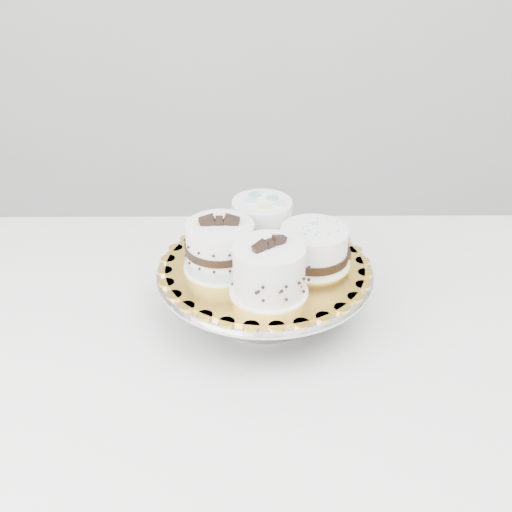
{
  "coord_description": "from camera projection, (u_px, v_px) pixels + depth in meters",
  "views": [
    {
      "loc": [
        -0.18,
        -0.61,
        1.39
      ],
      "look_at": [
        -0.1,
        0.23,
        0.87
      ],
      "focal_mm": 45.0,
      "sensor_mm": 36.0,
      "label": 1
    }
  ],
  "objects": [
    {
      "name": "table",
      "position": [
        251.0,
        364.0,
        1.1
      ],
      "size": [
        1.18,
        0.84,
        0.75
      ],
      "rotation": [
        0.0,
        0.0,
        -0.08
      ],
      "color": "white",
      "rests_on": "floor"
    },
    {
      "name": "cake_board",
      "position": [
        265.0,
        266.0,
        1.02
      ],
      "size": [
        0.36,
        0.36,
        0.0
      ],
      "primitive_type": "cylinder",
      "rotation": [
        0.0,
        0.0,
        -0.16
      ],
      "color": "gold",
      "rests_on": "cake_stand"
    },
    {
      "name": "cake_swirl",
      "position": [
        269.0,
        271.0,
        0.94
      ],
      "size": [
        0.14,
        0.14,
        0.09
      ],
      "rotation": [
        0.0,
        0.0,
        0.54
      ],
      "color": "white",
      "rests_on": "cake_board"
    },
    {
      "name": "cake_ribbon",
      "position": [
        314.0,
        247.0,
        1.01
      ],
      "size": [
        0.12,
        0.12,
        0.06
      ],
      "rotation": [
        0.0,
        0.0,
        -0.05
      ],
      "color": "white",
      "rests_on": "cake_board"
    },
    {
      "name": "cake_dots",
      "position": [
        262.0,
        221.0,
        1.07
      ],
      "size": [
        0.13,
        0.13,
        0.07
      ],
      "rotation": [
        0.0,
        0.0,
        -0.37
      ],
      "color": "white",
      "rests_on": "cake_board"
    },
    {
      "name": "cake_banded",
      "position": [
        220.0,
        248.0,
        1.0
      ],
      "size": [
        0.12,
        0.12,
        0.1
      ],
      "rotation": [
        0.0,
        0.0,
        -0.07
      ],
      "color": "white",
      "rests_on": "cake_board"
    },
    {
      "name": "cake_stand",
      "position": [
        265.0,
        283.0,
        1.04
      ],
      "size": [
        0.35,
        0.35,
        0.09
      ],
      "color": "gray",
      "rests_on": "table"
    }
  ]
}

